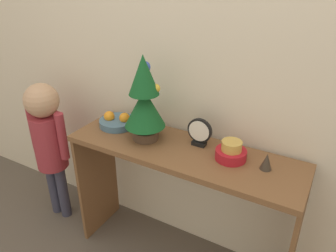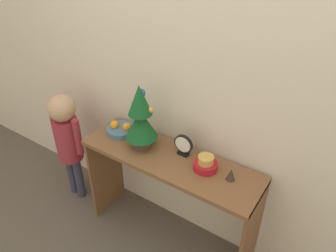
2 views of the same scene
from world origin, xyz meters
name	(u,v)px [view 1 (image 1 of 2)]	position (x,y,z in m)	size (l,w,h in m)	color
back_wall	(206,43)	(0.00, 0.42, 1.25)	(7.00, 0.05, 2.50)	beige
console_table	(182,178)	(0.00, 0.19, 0.59)	(1.22, 0.37, 0.76)	brown
mini_tree	(144,99)	(-0.22, 0.19, 0.99)	(0.21, 0.21, 0.45)	#4C3828
fruit_bowl	(117,121)	(-0.45, 0.24, 0.79)	(0.20, 0.20, 0.08)	#476B84
singing_bowl	(231,152)	(0.24, 0.22, 0.80)	(0.15, 0.15, 0.10)	#AD1923
desk_clock	(200,132)	(0.05, 0.27, 0.84)	(0.13, 0.04, 0.15)	black
figurine	(267,161)	(0.41, 0.22, 0.80)	(0.05, 0.05, 0.08)	#382D23
child_figure	(48,136)	(-0.92, 0.12, 0.62)	(0.31, 0.21, 0.97)	#38384C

